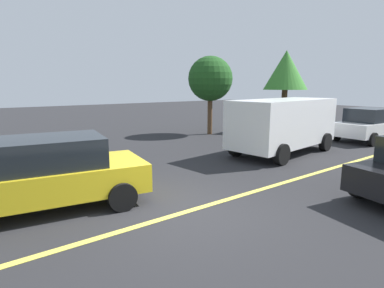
# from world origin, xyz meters

# --- Properties ---
(ground_plane) EXTENTS (80.00, 80.00, 0.00)m
(ground_plane) POSITION_xyz_m (0.00, 0.00, 0.00)
(ground_plane) COLOR #262628
(lane_marking_centre) EXTENTS (28.00, 0.16, 0.01)m
(lane_marking_centre) POSITION_xyz_m (3.00, 0.00, 0.01)
(lane_marking_centre) COLOR #E0D14C
(white_van) EXTENTS (5.39, 2.73, 2.20)m
(white_van) POSITION_xyz_m (6.82, 2.53, 1.27)
(white_van) COLOR white
(white_van) RESTS_ON ground_plane
(car_white_crossing) EXTENTS (4.15, 2.18, 1.64)m
(car_white_crossing) POSITION_xyz_m (12.71, 1.75, 0.82)
(car_white_crossing) COLOR white
(car_white_crossing) RESTS_ON ground_plane
(car_yellow_mid_road) EXTENTS (4.66, 2.65, 1.62)m
(car_yellow_mid_road) POSITION_xyz_m (-2.23, 2.07, 0.82)
(car_yellow_mid_road) COLOR gold
(car_yellow_mid_road) RESTS_ON ground_plane
(tree_left_verge) EXTENTS (2.48, 2.48, 4.37)m
(tree_left_verge) POSITION_xyz_m (7.77, 8.25, 3.10)
(tree_left_verge) COLOR #513823
(tree_left_verge) RESTS_ON ground_plane
(tree_centre_verge) EXTENTS (2.58, 2.58, 4.80)m
(tree_centre_verge) POSITION_xyz_m (12.16, 6.50, 3.61)
(tree_centre_verge) COLOR #513823
(tree_centre_verge) RESTS_ON ground_plane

